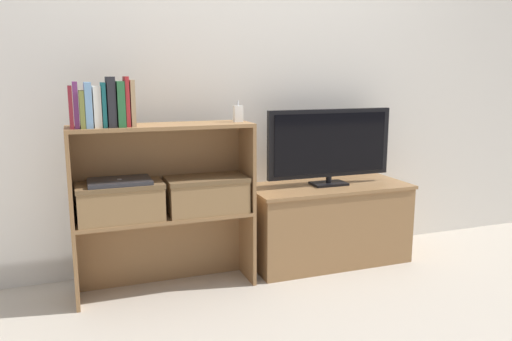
# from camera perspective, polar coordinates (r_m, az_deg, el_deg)

# --- Properties ---
(ground_plane) EXTENTS (16.00, 16.00, 0.00)m
(ground_plane) POSITION_cam_1_polar(r_m,az_deg,el_deg) (2.95, 0.94, -12.88)
(ground_plane) COLOR #BCB2A3
(wall_back) EXTENTS (10.00, 0.05, 2.40)m
(wall_back) POSITION_cam_1_polar(r_m,az_deg,el_deg) (3.14, -2.14, 11.08)
(wall_back) COLOR silver
(wall_back) RESTS_ON ground_plane
(tv_stand) EXTENTS (1.02, 0.46, 0.50)m
(tv_stand) POSITION_cam_1_polar(r_m,az_deg,el_deg) (3.26, 8.17, -5.95)
(tv_stand) COLOR olive
(tv_stand) RESTS_ON ground_plane
(tv) EXTENTS (0.83, 0.14, 0.48)m
(tv) POSITION_cam_1_polar(r_m,az_deg,el_deg) (3.15, 8.44, 2.94)
(tv) COLOR black
(tv) RESTS_ON tv_stand
(bookshelf_lower_tier) EXTENTS (0.97, 0.27, 0.43)m
(bookshelf_lower_tier) POSITION_cam_1_polar(r_m,az_deg,el_deg) (2.90, -10.45, -7.71)
(bookshelf_lower_tier) COLOR olive
(bookshelf_lower_tier) RESTS_ON ground_plane
(bookshelf_upper_tier) EXTENTS (0.97, 0.27, 0.50)m
(bookshelf_upper_tier) POSITION_cam_1_polar(r_m,az_deg,el_deg) (2.79, -10.79, 1.46)
(bookshelf_upper_tier) COLOR olive
(bookshelf_upper_tier) RESTS_ON bookshelf_lower_tier
(book_maroon) EXTENTS (0.02, 0.15, 0.21)m
(book_maroon) POSITION_cam_1_polar(r_m,az_deg,el_deg) (2.62, -20.41, 6.81)
(book_maroon) COLOR maroon
(book_maroon) RESTS_ON bookshelf_upper_tier
(book_plum) EXTENTS (0.02, 0.14, 0.23)m
(book_plum) POSITION_cam_1_polar(r_m,az_deg,el_deg) (2.62, -19.90, 7.06)
(book_plum) COLOR #6B2D66
(book_plum) RESTS_ON bookshelf_upper_tier
(book_olive) EXTENTS (0.02, 0.15, 0.18)m
(book_olive) POSITION_cam_1_polar(r_m,az_deg,el_deg) (2.63, -19.27, 6.63)
(book_olive) COLOR olive
(book_olive) RESTS_ON bookshelf_upper_tier
(book_skyblue) EXTENTS (0.03, 0.15, 0.22)m
(book_skyblue) POSITION_cam_1_polar(r_m,az_deg,el_deg) (2.62, -18.62, 7.10)
(book_skyblue) COLOR #709ECC
(book_skyblue) RESTS_ON bookshelf_upper_tier
(book_ivory) EXTENTS (0.04, 0.13, 0.20)m
(book_ivory) POSITION_cam_1_polar(r_m,az_deg,el_deg) (2.63, -17.71, 6.95)
(book_ivory) COLOR silver
(book_ivory) RESTS_ON bookshelf_upper_tier
(book_teal) EXTENTS (0.02, 0.13, 0.22)m
(book_teal) POSITION_cam_1_polar(r_m,az_deg,el_deg) (2.63, -17.02, 7.19)
(book_teal) COLOR #1E7075
(book_teal) RESTS_ON bookshelf_upper_tier
(book_charcoal) EXTENTS (0.04, 0.15, 0.25)m
(book_charcoal) POSITION_cam_1_polar(r_m,az_deg,el_deg) (2.63, -16.25, 7.54)
(book_charcoal) COLOR #232328
(book_charcoal) RESTS_ON bookshelf_upper_tier
(book_forest) EXTENTS (0.04, 0.15, 0.23)m
(book_forest) POSITION_cam_1_polar(r_m,az_deg,el_deg) (2.63, -15.25, 7.34)
(book_forest) COLOR #286638
(book_forest) RESTS_ON bookshelf_upper_tier
(book_crimson) EXTENTS (0.02, 0.12, 0.25)m
(book_crimson) POSITION_cam_1_polar(r_m,az_deg,el_deg) (2.64, -14.56, 7.64)
(book_crimson) COLOR #B22328
(book_crimson) RESTS_ON bookshelf_upper_tier
(book_tan) EXTENTS (0.02, 0.12, 0.23)m
(book_tan) POSITION_cam_1_polar(r_m,az_deg,el_deg) (2.64, -13.98, 7.48)
(book_tan) COLOR tan
(book_tan) RESTS_ON bookshelf_upper_tier
(baby_monitor) EXTENTS (0.05, 0.04, 0.12)m
(baby_monitor) POSITION_cam_1_polar(r_m,az_deg,el_deg) (2.80, -2.06, 6.51)
(baby_monitor) COLOR white
(baby_monitor) RESTS_ON bookshelf_upper_tier
(storage_basket_left) EXTENTS (0.45, 0.24, 0.20)m
(storage_basket_left) POSITION_cam_1_polar(r_m,az_deg,el_deg) (2.73, -15.23, -3.26)
(storage_basket_left) COLOR #937047
(storage_basket_left) RESTS_ON bookshelf_lower_tier
(storage_basket_right) EXTENTS (0.45, 0.24, 0.20)m
(storage_basket_right) POSITION_cam_1_polar(r_m,az_deg,el_deg) (2.80, -5.67, -2.55)
(storage_basket_right) COLOR #937047
(storage_basket_right) RESTS_ON bookshelf_lower_tier
(laptop) EXTENTS (0.32, 0.22, 0.02)m
(laptop) POSITION_cam_1_polar(r_m,az_deg,el_deg) (2.70, -15.34, -1.21)
(laptop) COLOR #2D2D33
(laptop) RESTS_ON storage_basket_left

